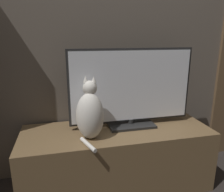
{
  "coord_description": "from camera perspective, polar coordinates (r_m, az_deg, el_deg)",
  "views": [
    {
      "loc": [
        -0.41,
        -0.64,
        1.22
      ],
      "look_at": [
        -0.05,
        0.89,
        0.79
      ],
      "focal_mm": 35.0,
      "sensor_mm": 36.0,
      "label": 1
    }
  ],
  "objects": [
    {
      "name": "tv",
      "position": [
        1.75,
        5.12,
        1.79
      ],
      "size": [
        1.0,
        0.23,
        0.63
      ],
      "color": "black",
      "rests_on": "tv_stand"
    },
    {
      "name": "tv_stand",
      "position": [
        1.88,
        1.26,
        -15.75
      ],
      "size": [
        1.49,
        0.54,
        0.5
      ],
      "color": "brown",
      "rests_on": "ground_plane"
    },
    {
      "name": "wall_back",
      "position": [
        1.91,
        -1.01,
        17.75
      ],
      "size": [
        4.8,
        0.05,
        2.6
      ],
      "color": "#60564C",
      "rests_on": "ground_plane"
    },
    {
      "name": "cat",
      "position": [
        1.56,
        -5.76,
        -4.69
      ],
      "size": [
        0.24,
        0.34,
        0.45
      ],
      "rotation": [
        0.0,
        0.0,
        -0.26
      ],
      "color": "silver",
      "rests_on": "tv_stand"
    }
  ]
}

